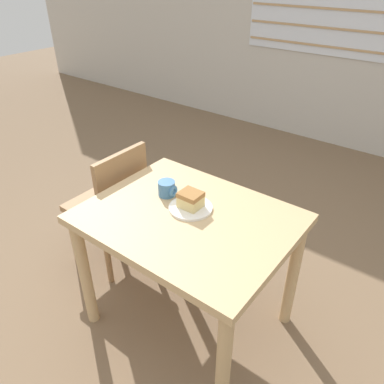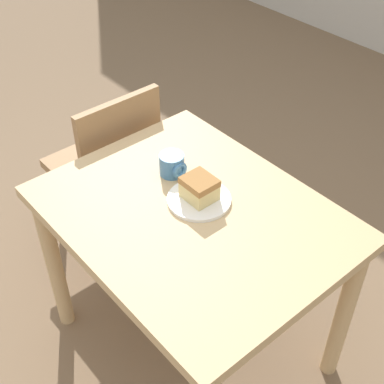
{
  "view_description": "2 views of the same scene",
  "coord_description": "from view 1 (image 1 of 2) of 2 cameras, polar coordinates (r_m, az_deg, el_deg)",
  "views": [
    {
      "loc": [
        0.93,
        -0.88,
        1.72
      ],
      "look_at": [
        0.01,
        0.32,
        0.77
      ],
      "focal_mm": 35.0,
      "sensor_mm": 36.0,
      "label": 1
    },
    {
      "loc": [
        1.01,
        -0.59,
        1.85
      ],
      "look_at": [
        0.02,
        0.26,
        0.74
      ],
      "focal_mm": 50.0,
      "sensor_mm": 36.0,
      "label": 2
    }
  ],
  "objects": [
    {
      "name": "plate",
      "position": [
        1.76,
        -0.2,
        -2.4
      ],
      "size": [
        0.21,
        0.21,
        0.01
      ],
      "color": "white",
      "rests_on": "dining_table_near"
    },
    {
      "name": "coffee_mug",
      "position": [
        1.85,
        -3.8,
        0.52
      ],
      "size": [
        0.09,
        0.09,
        0.08
      ],
      "color": "teal",
      "rests_on": "dining_table_near"
    },
    {
      "name": "dining_table_near",
      "position": [
        1.79,
        -0.54,
        -6.46
      ],
      "size": [
        0.95,
        0.75,
        0.71
      ],
      "color": "tan",
      "rests_on": "ground_plane"
    },
    {
      "name": "cake_slice",
      "position": [
        1.74,
        -0.21,
        -1.15
      ],
      "size": [
        0.1,
        0.09,
        0.08
      ],
      "color": "#E0C67F",
      "rests_on": "plate"
    },
    {
      "name": "chair_near_window",
      "position": [
        2.32,
        -12.09,
        -1.67
      ],
      "size": [
        0.39,
        0.39,
        0.83
      ],
      "rotation": [
        0.0,
        0.0,
        -1.57
      ],
      "color": "#9E754C",
      "rests_on": "ground_plane"
    },
    {
      "name": "ground_plane",
      "position": [
        2.14,
        -5.88,
        -21.38
      ],
      "size": [
        14.0,
        14.0,
        0.0
      ],
      "primitive_type": "plane",
      "color": "#7A6047"
    }
  ]
}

